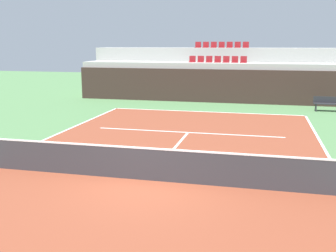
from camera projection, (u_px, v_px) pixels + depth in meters
The scene contains 12 objects.
ground_plane at pixel (147, 180), 11.36m from camera, with size 80.00×80.00×0.00m, color #477042.
court_surface at pixel (147, 180), 11.36m from camera, with size 11.00×24.00×0.01m, color brown.
baseline_far at pixel (206, 112), 22.73m from camera, with size 11.00×0.10×0.00m, color white.
service_line_far at pixel (188, 132), 17.45m from camera, with size 8.26×0.10×0.00m, color white.
centre_service_line at pixel (172, 151), 14.40m from camera, with size 0.10×6.40×0.00m, color white.
back_wall at pixel (214, 86), 26.22m from camera, with size 18.93×0.30×2.19m, color #33231E.
stands_tier_lower at pixel (217, 81), 27.47m from camera, with size 18.93×2.40×2.58m, color #9E9E99.
stands_tier_upper at pixel (221, 72), 29.65m from camera, with size 18.93×2.40×3.55m, color #9E9E99.
seating_row_lower at pixel (218, 61), 27.27m from camera, with size 3.97×0.44×0.44m.
seating_row_upper at pixel (222, 46), 29.36m from camera, with size 3.97×0.44×0.44m.
tennis_net at pixel (147, 164), 11.25m from camera, with size 11.08×0.08×1.07m.
player_bench at pixel (327, 103), 22.87m from camera, with size 1.50×0.40×0.85m.
Camera 1 is at (3.10, -10.36, 3.85)m, focal length 42.39 mm.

